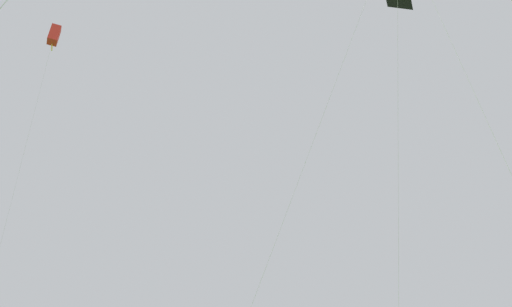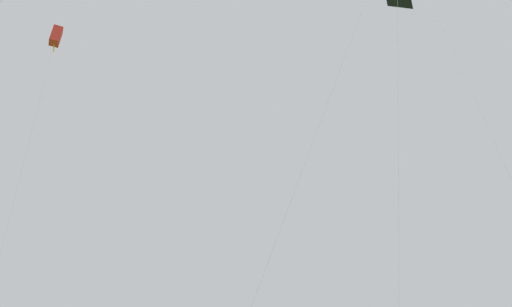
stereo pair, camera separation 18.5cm
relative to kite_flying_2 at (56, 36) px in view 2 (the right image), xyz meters
The scene contains 1 object.
kite_flying_2 is the anchor object (origin of this frame).
Camera 2 is at (-8.40, -8.08, 2.10)m, focal length 32.80 mm.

